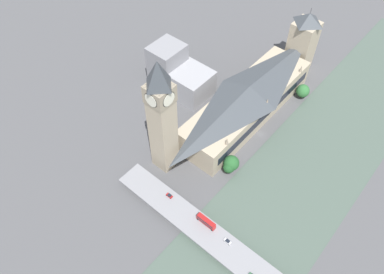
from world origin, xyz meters
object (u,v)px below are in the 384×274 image
Objects in this scene: double_decker_bus_mid at (206,221)px; car_northbound_tail at (169,196)px; parliament_hall at (247,101)px; car_southbound_lead at (227,241)px; clock_tower at (162,115)px; victoria_tower at (303,42)px; road_bridge at (237,257)px.

double_decker_bus_mid reaches higher than car_northbound_tail.
parliament_hall is 26.85× the size of car_southbound_lead.
parliament_hall is 28.25× the size of car_northbound_tail.
clock_tower reaches higher than victoria_tower.
parliament_hall is 0.69× the size of road_bridge.
car_southbound_lead is at bearing 177.12° from double_decker_bus_mid.
car_southbound_lead is at bearing 119.59° from parliament_hall.
parliament_hall is at bearing -57.27° from road_bridge.
victoria_tower is at bearing -87.60° from car_northbound_tail.
clock_tower is 81.43m from road_bridge.
car_southbound_lead is (-46.83, 148.86, -17.36)m from victoria_tower.
parliament_hall is at bearing -68.51° from double_decker_bus_mid.
car_northbound_tail is at bearing 137.87° from clock_tower.
clock_tower is 1.58× the size of victoria_tower.
double_decker_bus_mid is (-32.19, 148.13, -15.49)m from victoria_tower.
clock_tower is 45.39m from car_northbound_tail.
car_northbound_tail is (25.96, 0.40, -1.85)m from double_decker_bus_mid.
victoria_tower is 12.21× the size of car_southbound_lead.
victoria_tower reaches higher than parliament_hall.
road_bridge is at bearing 159.03° from car_southbound_lead.
road_bridge is at bearing 109.89° from victoria_tower.
car_northbound_tail is at bearing 92.40° from victoria_tower.
car_southbound_lead is (-46.77, 82.36, -7.51)m from parliament_hall.
car_northbound_tail is at bearing -4.06° from road_bridge.
parliament_hall is 2.20× the size of victoria_tower.
car_southbound_lead is (8.16, -3.13, 1.57)m from road_bridge.
clock_tower is 132.67m from victoria_tower.
car_northbound_tail is at bearing 0.88° from double_decker_bus_mid.
parliament_hall is 87.91m from double_decker_bus_mid.
car_southbound_lead is at bearing -20.97° from road_bridge.
victoria_tower is (-13.65, -130.55, -19.29)m from clock_tower.
road_bridge is 38.81× the size of car_southbound_lead.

